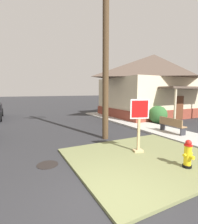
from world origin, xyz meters
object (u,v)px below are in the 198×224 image
object	(u,v)px
fire_hydrant	(188,155)
street_bench	(172,125)
stop_sign	(139,126)
utility_pole	(106,43)
manhole_cover	(47,165)

from	to	relation	value
fire_hydrant	street_bench	world-z (taller)	fire_hydrant
stop_sign	utility_pole	size ratio (longest dim) A/B	0.23
manhole_cover	utility_pole	distance (m)	6.15
stop_sign	fire_hydrant	bearing A→B (deg)	-75.31
street_bench	manhole_cover	bearing A→B (deg)	-172.69
fire_hydrant	utility_pole	world-z (taller)	utility_pole
fire_hydrant	utility_pole	xyz separation A→B (m)	(-0.59, 4.28, 4.33)
stop_sign	street_bench	size ratio (longest dim) A/B	1.30
fire_hydrant	utility_pole	distance (m)	6.12
fire_hydrant	manhole_cover	size ratio (longest dim) A/B	1.27
stop_sign	street_bench	bearing A→B (deg)	22.20
stop_sign	manhole_cover	distance (m)	3.64
fire_hydrant	manhole_cover	distance (m)	4.58
stop_sign	manhole_cover	world-z (taller)	stop_sign
fire_hydrant	stop_sign	size ratio (longest dim) A/B	0.42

